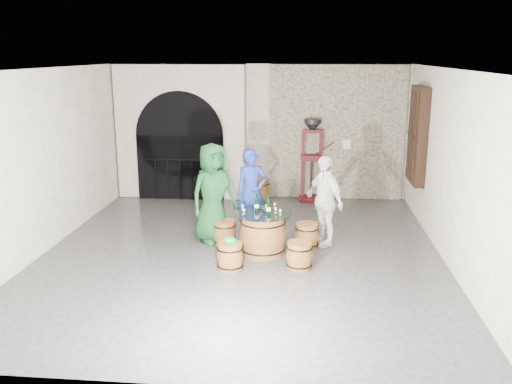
# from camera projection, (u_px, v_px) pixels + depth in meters

# --- Properties ---
(ground) EXTENTS (8.00, 8.00, 0.00)m
(ground) POSITION_uv_depth(u_px,v_px,m) (242.00, 253.00, 9.64)
(ground) COLOR #29292C
(ground) RESTS_ON ground
(wall_back) EXTENTS (8.00, 0.00, 8.00)m
(wall_back) POSITION_uv_depth(u_px,v_px,m) (261.00, 132.00, 13.10)
(wall_back) COLOR beige
(wall_back) RESTS_ON ground
(wall_front) EXTENTS (8.00, 0.00, 8.00)m
(wall_front) POSITION_uv_depth(u_px,v_px,m) (193.00, 245.00, 5.39)
(wall_front) COLOR beige
(wall_front) RESTS_ON ground
(wall_left) EXTENTS (0.00, 8.00, 8.00)m
(wall_left) POSITION_uv_depth(u_px,v_px,m) (45.00, 161.00, 9.56)
(wall_left) COLOR beige
(wall_left) RESTS_ON ground
(wall_right) EXTENTS (0.00, 8.00, 8.00)m
(wall_right) POSITION_uv_depth(u_px,v_px,m) (452.00, 169.00, 8.92)
(wall_right) COLOR beige
(wall_right) RESTS_ON ground
(ceiling) EXTENTS (8.00, 8.00, 0.00)m
(ceiling) POSITION_uv_depth(u_px,v_px,m) (240.00, 69.00, 8.84)
(ceiling) COLOR beige
(ceiling) RESTS_ON wall_back
(stone_facing_panel) EXTENTS (3.20, 0.12, 3.18)m
(stone_facing_panel) POSITION_uv_depth(u_px,v_px,m) (336.00, 133.00, 12.87)
(stone_facing_panel) COLOR #9E967E
(stone_facing_panel) RESTS_ON ground
(arched_opening) EXTENTS (3.10, 0.60, 3.19)m
(arched_opening) POSITION_uv_depth(u_px,v_px,m) (182.00, 133.00, 13.02)
(arched_opening) COLOR beige
(arched_opening) RESTS_ON ground
(shuttered_window) EXTENTS (0.23, 1.10, 2.00)m
(shuttered_window) POSITION_uv_depth(u_px,v_px,m) (417.00, 135.00, 11.19)
(shuttered_window) COLOR black
(shuttered_window) RESTS_ON wall_right
(barrel_table) EXTENTS (0.98, 0.98, 0.76)m
(barrel_table) POSITION_uv_depth(u_px,v_px,m) (263.00, 234.00, 9.50)
(barrel_table) COLOR brown
(barrel_table) RESTS_ON ground
(barrel_stool_left) EXTENTS (0.44, 0.44, 0.45)m
(barrel_stool_left) POSITION_uv_depth(u_px,v_px,m) (225.00, 232.00, 10.05)
(barrel_stool_left) COLOR brown
(barrel_stool_left) RESTS_ON ground
(barrel_stool_far) EXTENTS (0.44, 0.44, 0.45)m
(barrel_stool_far) POSITION_uv_depth(u_px,v_px,m) (253.00, 227.00, 10.37)
(barrel_stool_far) COLOR brown
(barrel_stool_far) RESTS_ON ground
(barrel_stool_right) EXTENTS (0.44, 0.44, 0.45)m
(barrel_stool_right) POSITION_uv_depth(u_px,v_px,m) (307.00, 235.00, 9.88)
(barrel_stool_right) COLOR brown
(barrel_stool_right) RESTS_ON ground
(barrel_stool_near_right) EXTENTS (0.44, 0.44, 0.45)m
(barrel_stool_near_right) POSITION_uv_depth(u_px,v_px,m) (299.00, 255.00, 8.90)
(barrel_stool_near_right) COLOR brown
(barrel_stool_near_right) RESTS_ON ground
(barrel_stool_near_left) EXTENTS (0.44, 0.44, 0.45)m
(barrel_stool_near_left) POSITION_uv_depth(u_px,v_px,m) (230.00, 256.00, 8.87)
(barrel_stool_near_left) COLOR brown
(barrel_stool_near_left) RESTS_ON ground
(green_cap) EXTENTS (0.24, 0.20, 0.11)m
(green_cap) POSITION_uv_depth(u_px,v_px,m) (230.00, 241.00, 8.80)
(green_cap) COLOR #0D9434
(green_cap) RESTS_ON barrel_stool_near_left
(person_green) EXTENTS (1.07, 1.05, 1.87)m
(person_green) POSITION_uv_depth(u_px,v_px,m) (213.00, 193.00, 10.02)
(person_green) COLOR #12411D
(person_green) RESTS_ON ground
(person_blue) EXTENTS (0.73, 0.61, 1.70)m
(person_blue) POSITION_uv_depth(u_px,v_px,m) (252.00, 193.00, 10.37)
(person_blue) COLOR navy
(person_blue) RESTS_ON ground
(person_white) EXTENTS (0.90, 1.04, 1.68)m
(person_white) POSITION_uv_depth(u_px,v_px,m) (324.00, 201.00, 9.85)
(person_white) COLOR white
(person_white) RESTS_ON ground
(wine_bottle_left) EXTENTS (0.08, 0.08, 0.32)m
(wine_bottle_left) POSITION_uv_depth(u_px,v_px,m) (257.00, 204.00, 9.47)
(wine_bottle_left) COLOR black
(wine_bottle_left) RESTS_ON barrel_table
(wine_bottle_center) EXTENTS (0.08, 0.08, 0.32)m
(wine_bottle_center) POSITION_uv_depth(u_px,v_px,m) (269.00, 207.00, 9.28)
(wine_bottle_center) COLOR black
(wine_bottle_center) RESTS_ON barrel_table
(wine_bottle_right) EXTENTS (0.08, 0.08, 0.32)m
(wine_bottle_right) POSITION_uv_depth(u_px,v_px,m) (268.00, 204.00, 9.46)
(wine_bottle_right) COLOR black
(wine_bottle_right) RESTS_ON barrel_table
(tasting_glass_a) EXTENTS (0.05, 0.05, 0.10)m
(tasting_glass_a) POSITION_uv_depth(u_px,v_px,m) (244.00, 212.00, 9.32)
(tasting_glass_a) COLOR #C26925
(tasting_glass_a) RESTS_ON barrel_table
(tasting_glass_b) EXTENTS (0.05, 0.05, 0.10)m
(tasting_glass_b) POSITION_uv_depth(u_px,v_px,m) (276.00, 210.00, 9.40)
(tasting_glass_b) COLOR #C26925
(tasting_glass_b) RESTS_ON barrel_table
(tasting_glass_c) EXTENTS (0.05, 0.05, 0.10)m
(tasting_glass_c) POSITION_uv_depth(u_px,v_px,m) (255.00, 207.00, 9.59)
(tasting_glass_c) COLOR #C26925
(tasting_glass_c) RESTS_ON barrel_table
(tasting_glass_d) EXTENTS (0.05, 0.05, 0.10)m
(tasting_glass_d) POSITION_uv_depth(u_px,v_px,m) (275.00, 206.00, 9.68)
(tasting_glass_d) COLOR #C26925
(tasting_glass_d) RESTS_ON barrel_table
(tasting_glass_e) EXTENTS (0.05, 0.05, 0.10)m
(tasting_glass_e) POSITION_uv_depth(u_px,v_px,m) (280.00, 212.00, 9.28)
(tasting_glass_e) COLOR #C26925
(tasting_glass_e) RESTS_ON barrel_table
(tasting_glass_f) EXTENTS (0.05, 0.05, 0.10)m
(tasting_glass_f) POSITION_uv_depth(u_px,v_px,m) (243.00, 207.00, 9.58)
(tasting_glass_f) COLOR #C26925
(tasting_glass_f) RESTS_ON barrel_table
(side_barrel) EXTENTS (0.46, 0.46, 0.62)m
(side_barrel) POSITION_uv_depth(u_px,v_px,m) (260.00, 192.00, 12.64)
(side_barrel) COLOR brown
(side_barrel) RESTS_ON ground
(corking_press) EXTENTS (0.81, 0.46, 1.96)m
(corking_press) POSITION_uv_depth(u_px,v_px,m) (312.00, 154.00, 12.73)
(corking_press) COLOR #440B12
(corking_press) RESTS_ON ground
(control_box) EXTENTS (0.18, 0.10, 0.22)m
(control_box) POSITION_uv_depth(u_px,v_px,m) (347.00, 144.00, 12.84)
(control_box) COLOR silver
(control_box) RESTS_ON wall_back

